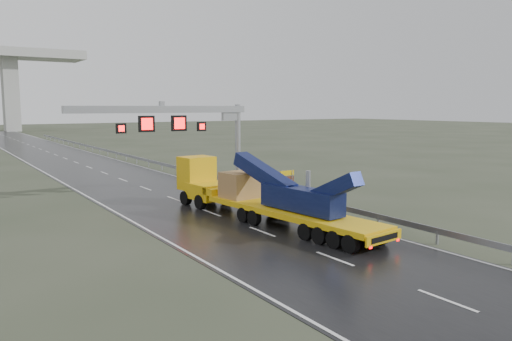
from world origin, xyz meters
TOP-DOWN VIEW (x-y plane):
  - ground at (0.00, 0.00)m, footprint 400.00×400.00m
  - road at (0.00, 40.00)m, footprint 11.00×200.00m
  - guardrail at (6.10, 30.00)m, footprint 0.20×140.00m
  - sign_gantry at (2.10, 17.99)m, footprint 14.90×1.20m
  - heavy_haul_truck at (1.49, 7.57)m, footprint 4.31×17.71m
  - exit_sign_pair at (7.10, 11.18)m, footprint 1.33×0.15m
  - striped_barrier at (6.00, 18.84)m, footprint 0.71×0.49m

SIDE VIEW (x-z plane):
  - ground at x=0.00m, z-range 0.00..0.00m
  - road at x=0.00m, z-range 0.00..0.02m
  - striped_barrier at x=6.00m, z-range 0.00..1.10m
  - guardrail at x=6.10m, z-range 0.00..1.40m
  - exit_sign_pair at x=7.10m, z-range 0.45..2.73m
  - heavy_haul_truck at x=1.49m, z-range -0.46..3.66m
  - sign_gantry at x=2.10m, z-range 1.90..9.33m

